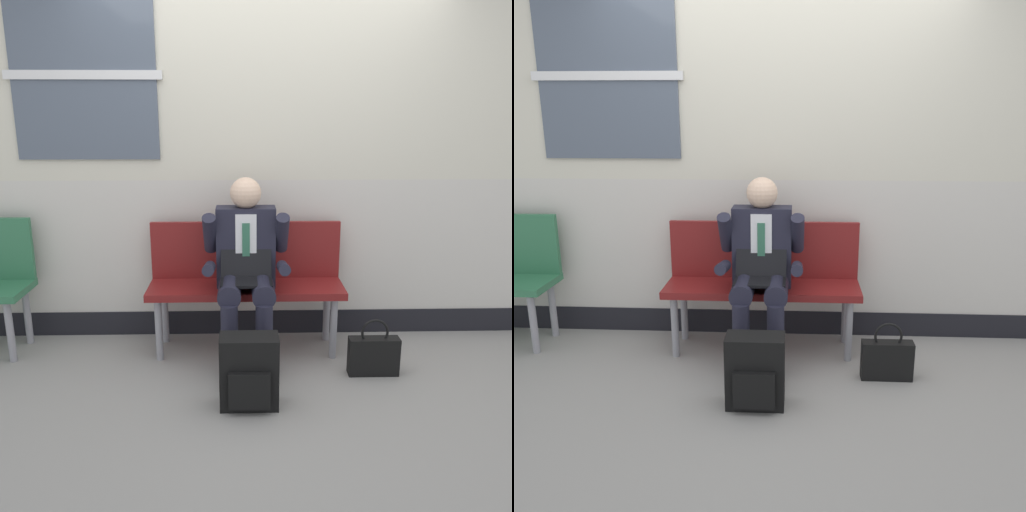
# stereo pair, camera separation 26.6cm
# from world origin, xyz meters

# --- Properties ---
(ground_plane) EXTENTS (18.00, 18.00, 0.00)m
(ground_plane) POSITION_xyz_m (0.00, 0.00, 0.00)
(ground_plane) COLOR gray
(station_wall) EXTENTS (6.14, 0.16, 3.17)m
(station_wall) POSITION_xyz_m (-0.01, 0.69, 1.58)
(station_wall) COLOR beige
(station_wall) RESTS_ON ground
(bench_with_person) EXTENTS (1.35, 0.42, 0.90)m
(bench_with_person) POSITION_xyz_m (-0.13, 0.42, 0.54)
(bench_with_person) COLOR maroon
(bench_with_person) RESTS_ON ground
(person_seated) EXTENTS (0.57, 0.70, 1.24)m
(person_seated) POSITION_xyz_m (-0.13, 0.22, 0.66)
(person_seated) COLOR #1E1E2D
(person_seated) RESTS_ON ground
(backpack) EXTENTS (0.34, 0.22, 0.43)m
(backpack) POSITION_xyz_m (-0.12, -0.42, 0.21)
(backpack) COLOR black
(backpack) RESTS_ON ground
(handbag) EXTENTS (0.32, 0.10, 0.38)m
(handbag) POSITION_xyz_m (0.69, -0.05, 0.14)
(handbag) COLOR black
(handbag) RESTS_ON ground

